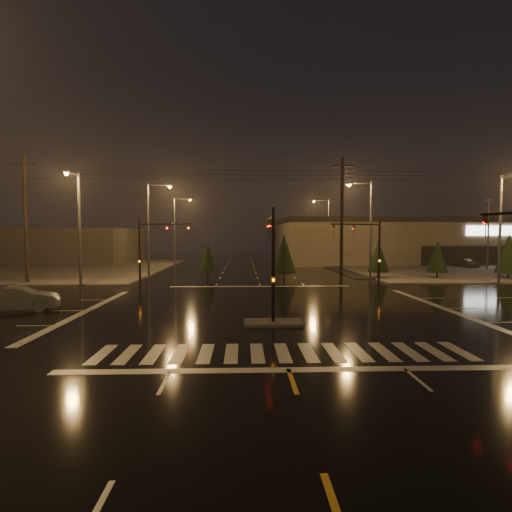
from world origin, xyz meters
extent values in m
plane|color=black|center=(0.00, 0.00, 0.00)|extent=(140.00, 140.00, 0.00)
cube|color=#4C4944|center=(30.00, 30.00, 0.06)|extent=(36.00, 36.00, 0.12)
cube|color=#4C4944|center=(-30.00, 30.00, 0.06)|extent=(36.00, 36.00, 0.12)
cube|color=#4C4944|center=(0.00, -4.00, 0.07)|extent=(3.00, 1.60, 0.15)
cube|color=beige|center=(0.00, -9.00, 0.01)|extent=(15.00, 2.60, 0.01)
cube|color=beige|center=(0.00, -11.00, 0.01)|extent=(16.00, 0.50, 0.01)
cube|color=beige|center=(0.00, 11.00, 0.01)|extent=(16.00, 0.50, 0.01)
cube|color=#736452|center=(35.00, 46.00, 3.50)|extent=(60.00, 28.00, 7.00)
cube|color=black|center=(35.00, 46.00, 6.80)|extent=(60.20, 28.20, 0.80)
cube|color=white|center=(35.00, 31.90, 5.20)|extent=(9.00, 0.20, 1.40)
cube|color=black|center=(35.00, 31.95, 1.60)|extent=(22.00, 0.15, 2.80)
cube|color=#3F3A37|center=(-35.00, 42.00, 2.80)|extent=(30.00, 18.00, 5.60)
cylinder|color=black|center=(0.00, -4.00, 3.00)|extent=(0.18, 0.18, 6.00)
cylinder|color=black|center=(0.00, -1.75, 5.50)|extent=(0.12, 4.50, 0.12)
imported|color=#594707|center=(0.00, 0.27, 5.45)|extent=(0.16, 0.20, 1.00)
cube|color=#594707|center=(0.00, -4.00, 2.30)|extent=(0.25, 0.18, 0.35)
cylinder|color=black|center=(10.50, 10.50, 3.00)|extent=(0.18, 0.18, 6.00)
cylinder|color=black|center=(8.15, 9.64, 5.50)|extent=(4.74, 1.82, 0.12)
imported|color=#594707|center=(6.04, 8.88, 5.45)|extent=(0.24, 0.22, 1.00)
cube|color=#594707|center=(10.50, 10.50, 2.30)|extent=(0.25, 0.18, 0.35)
cylinder|color=black|center=(-10.50, 10.50, 3.00)|extent=(0.18, 0.18, 6.00)
cylinder|color=black|center=(-8.15, 9.64, 5.50)|extent=(4.74, 1.82, 0.12)
imported|color=#594707|center=(-6.04, 8.88, 5.45)|extent=(0.24, 0.22, 1.00)
cube|color=#594707|center=(-10.50, 10.50, 2.30)|extent=(0.25, 0.18, 0.35)
imported|color=#594707|center=(9.20, -6.93, 5.45)|extent=(0.22, 0.24, 1.00)
cylinder|color=#38383A|center=(-11.50, 18.00, 5.00)|extent=(0.24, 0.24, 10.00)
cylinder|color=#38383A|center=(-10.30, 18.00, 9.80)|extent=(2.40, 0.14, 0.14)
cube|color=#38383A|center=(-9.20, 18.00, 9.75)|extent=(0.70, 0.30, 0.18)
sphere|color=orange|center=(-9.20, 18.00, 9.62)|extent=(0.32, 0.32, 0.32)
cylinder|color=#38383A|center=(-11.50, 34.00, 5.00)|extent=(0.24, 0.24, 10.00)
cylinder|color=#38383A|center=(-10.30, 34.00, 9.80)|extent=(2.40, 0.14, 0.14)
cube|color=#38383A|center=(-9.20, 34.00, 9.75)|extent=(0.70, 0.30, 0.18)
sphere|color=orange|center=(-9.20, 34.00, 9.62)|extent=(0.32, 0.32, 0.32)
cylinder|color=#38383A|center=(11.50, 16.00, 5.00)|extent=(0.24, 0.24, 10.00)
cylinder|color=#38383A|center=(10.30, 16.00, 9.80)|extent=(2.40, 0.14, 0.14)
cube|color=#38383A|center=(9.20, 16.00, 9.75)|extent=(0.70, 0.30, 0.18)
sphere|color=orange|center=(9.20, 16.00, 9.62)|extent=(0.32, 0.32, 0.32)
cylinder|color=#38383A|center=(11.50, 36.00, 5.00)|extent=(0.24, 0.24, 10.00)
cylinder|color=#38383A|center=(10.30, 36.00, 9.80)|extent=(2.40, 0.14, 0.14)
cube|color=#38383A|center=(9.20, 36.00, 9.75)|extent=(0.70, 0.30, 0.18)
sphere|color=orange|center=(9.20, 36.00, 9.62)|extent=(0.32, 0.32, 0.32)
cylinder|color=#38383A|center=(-16.00, 11.50, 5.00)|extent=(0.24, 0.24, 10.00)
cylinder|color=#38383A|center=(-16.00, 10.30, 9.80)|extent=(0.14, 2.40, 0.14)
cube|color=#38383A|center=(-16.00, 9.20, 9.75)|extent=(0.30, 0.70, 0.18)
sphere|color=orange|center=(-16.00, 9.20, 9.62)|extent=(0.32, 0.32, 0.32)
cylinder|color=#38383A|center=(22.00, 11.50, 5.00)|extent=(0.24, 0.24, 10.00)
cylinder|color=#38383A|center=(22.00, 10.30, 9.80)|extent=(0.14, 2.40, 0.14)
cylinder|color=black|center=(-22.00, 14.00, 6.00)|extent=(0.32, 0.32, 12.00)
cube|color=black|center=(-22.00, 14.00, 11.20)|extent=(2.20, 0.12, 0.12)
cylinder|color=black|center=(8.00, 14.00, 6.00)|extent=(0.32, 0.32, 12.00)
cube|color=black|center=(8.00, 14.00, 11.20)|extent=(2.20, 0.12, 0.12)
cylinder|color=black|center=(12.67, 17.07, 0.35)|extent=(0.18, 0.18, 0.70)
cone|color=black|center=(12.67, 17.07, 2.39)|extent=(2.17, 2.17, 3.39)
cylinder|color=black|center=(18.69, 16.44, 0.35)|extent=(0.18, 0.18, 0.70)
cone|color=black|center=(18.69, 16.44, 2.35)|extent=(2.11, 2.11, 3.30)
cylinder|color=black|center=(25.73, 15.65, 0.35)|extent=(0.18, 0.18, 0.70)
cone|color=black|center=(25.73, 15.65, 2.70)|extent=(2.56, 2.56, 4.00)
cylinder|color=black|center=(-5.20, 17.07, 0.35)|extent=(0.18, 0.18, 0.70)
cone|color=black|center=(-5.20, 17.07, 2.22)|extent=(1.95, 1.95, 3.04)
cylinder|color=black|center=(2.61, 16.02, 0.35)|extent=(0.18, 0.18, 0.70)
cone|color=black|center=(2.61, 16.02, 2.68)|extent=(2.54, 2.54, 3.96)
imported|color=black|center=(29.33, 30.04, 0.75)|extent=(2.40, 4.60, 1.50)
imported|color=slate|center=(-15.13, -0.16, 0.78)|extent=(4.98, 3.02, 1.55)
camera|label=1|loc=(-1.55, -24.30, 4.60)|focal=28.00mm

